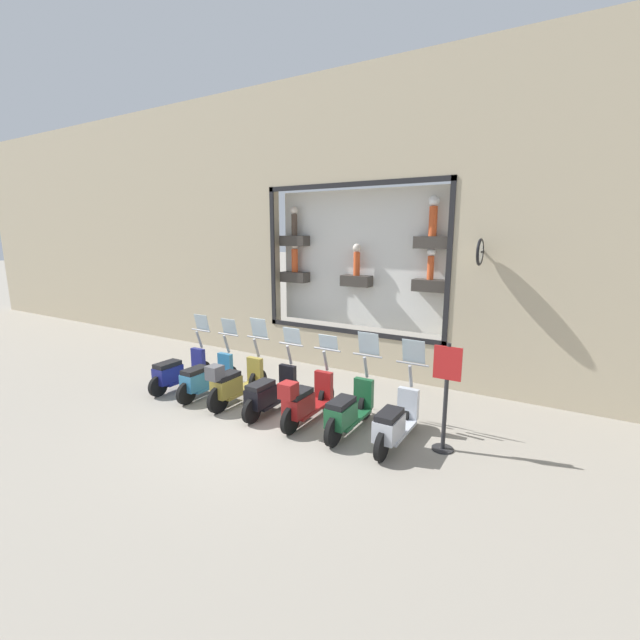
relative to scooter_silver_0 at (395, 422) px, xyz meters
The scene contains 10 objects.
ground_plane 2.53m from the scooter_silver_0, 94.81° to the left, with size 120.00×120.00×0.00m, color gray.
building_facade 5.35m from the scooter_silver_0, 36.21° to the left, with size 1.20×36.00×7.37m.
scooter_silver_0 is the anchor object (origin of this frame).
scooter_green_1 0.89m from the scooter_silver_0, 89.73° to the left, with size 1.81×0.60×1.72m.
scooter_red_2 1.78m from the scooter_silver_0, 92.00° to the left, with size 1.80×0.60×1.56m.
scooter_black_3 2.66m from the scooter_silver_0, 90.05° to the left, with size 1.80×0.61×1.61m.
scooter_olive_4 3.55m from the scooter_silver_0, 90.84° to the left, with size 1.81×0.60×1.72m.
scooter_teal_5 4.44m from the scooter_silver_0, 90.03° to the left, with size 1.80×0.61×1.61m.
scooter_navy_6 5.33m from the scooter_silver_0, 90.03° to the left, with size 1.79×0.61×1.63m.
shop_sign_post 0.98m from the scooter_silver_0, 69.71° to the right, with size 0.36×0.45×1.84m.
Camera 1 is at (-6.22, -4.85, 3.57)m, focal length 24.00 mm.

